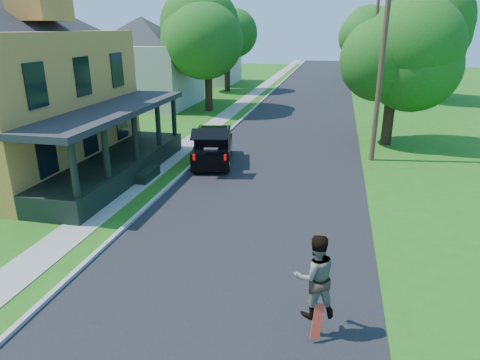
% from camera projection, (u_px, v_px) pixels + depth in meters
% --- Properties ---
extents(ground, '(140.00, 140.00, 0.00)m').
position_uv_depth(ground, '(234.00, 261.00, 12.34)').
color(ground, '#1F5E12').
rests_on(ground, ground).
extents(street, '(8.00, 120.00, 0.02)m').
position_uv_depth(street, '(298.00, 121.00, 30.71)').
color(street, black).
rests_on(street, ground).
extents(curb, '(0.15, 120.00, 0.12)m').
position_uv_depth(curb, '(243.00, 119.00, 31.55)').
color(curb, '#9C9B97').
rests_on(curb, ground).
extents(sidewalk, '(1.30, 120.00, 0.03)m').
position_uv_depth(sidewalk, '(223.00, 118.00, 31.87)').
color(sidewalk, gray).
rests_on(sidewalk, ground).
extents(front_walk, '(6.50, 1.20, 0.03)m').
position_uv_depth(front_walk, '(65.00, 173.00, 19.81)').
color(front_walk, gray).
rests_on(front_walk, ground).
extents(neighbor_house_mid, '(12.78, 12.78, 8.30)m').
position_uv_depth(neighbor_house_mid, '(143.00, 55.00, 35.76)').
color(neighbor_house_mid, beige).
rests_on(neighbor_house_mid, ground).
extents(neighbor_house_far, '(12.78, 12.78, 8.30)m').
position_uv_depth(neighbor_house_far, '(201.00, 47.00, 50.46)').
color(neighbor_house_far, beige).
rests_on(neighbor_house_far, ground).
extents(black_suv, '(2.56, 4.77, 2.11)m').
position_uv_depth(black_suv, '(213.00, 147.00, 20.99)').
color(black_suv, black).
rests_on(black_suv, ground).
extents(skateboarder, '(1.12, 1.01, 1.91)m').
position_uv_depth(skateboarder, '(315.00, 276.00, 9.05)').
color(skateboarder, black).
rests_on(skateboarder, ground).
extents(skateboard, '(0.26, 0.30, 0.77)m').
position_uv_depth(skateboard, '(317.00, 322.00, 9.05)').
color(skateboard, '#A9200E').
rests_on(skateboard, ground).
extents(tree_left_mid, '(6.04, 5.87, 9.38)m').
position_uv_depth(tree_left_mid, '(207.00, 30.00, 32.48)').
color(tree_left_mid, black).
rests_on(tree_left_mid, ground).
extents(tree_left_far, '(7.02, 7.21, 9.00)m').
position_uv_depth(tree_left_far, '(227.00, 31.00, 43.20)').
color(tree_left_far, black).
rests_on(tree_left_far, ground).
extents(tree_right_near, '(6.10, 6.24, 7.89)m').
position_uv_depth(tree_right_near, '(395.00, 52.00, 23.03)').
color(tree_right_near, black).
rests_on(tree_right_near, ground).
extents(tree_right_mid, '(8.39, 8.49, 10.65)m').
position_uv_depth(tree_right_mid, '(421.00, 23.00, 37.68)').
color(tree_right_mid, black).
rests_on(tree_right_mid, ground).
extents(tree_right_far, '(7.75, 7.91, 9.35)m').
position_uv_depth(tree_right_far, '(373.00, 31.00, 51.95)').
color(tree_right_far, black).
rests_on(tree_right_far, ground).
extents(utility_pole_near, '(1.50, 0.60, 9.99)m').
position_uv_depth(utility_pole_near, '(383.00, 55.00, 19.98)').
color(utility_pole_near, '#442F1F').
rests_on(utility_pole_near, ground).
extents(utility_pole_far, '(1.82, 0.44, 11.04)m').
position_uv_depth(utility_pole_far, '(375.00, 35.00, 42.00)').
color(utility_pole_far, '#442F1F').
rests_on(utility_pole_far, ground).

